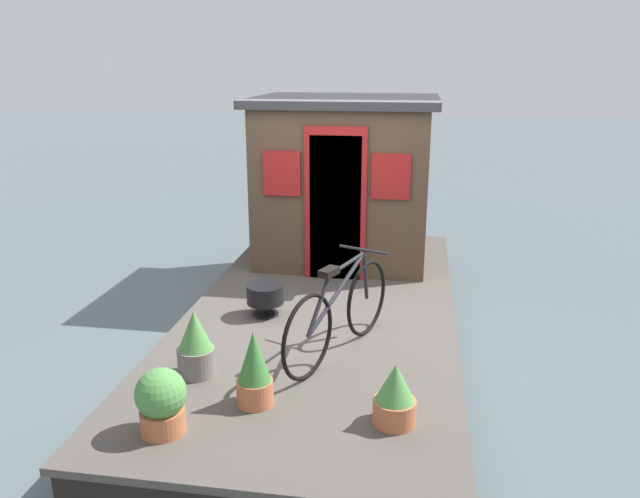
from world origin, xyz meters
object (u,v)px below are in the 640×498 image
at_px(potted_plant_ivy, 254,370).
at_px(bicycle, 340,312).
at_px(potted_plant_fern, 161,401).
at_px(houseboat_cabin, 345,178).
at_px(potted_plant_rosemary, 395,396).
at_px(potted_plant_basil, 195,345).
at_px(charcoal_grill, 265,295).

bearing_deg(potted_plant_ivy, bicycle, -29.35).
xyz_separation_m(potted_plant_ivy, potted_plant_fern, (-0.46, 0.54, -0.04)).
distance_m(houseboat_cabin, potted_plant_ivy, 3.94).
bearing_deg(potted_plant_rosemary, potted_plant_fern, 102.83).
height_order(potted_plant_fern, potted_plant_basil, potted_plant_basil).
bearing_deg(charcoal_grill, potted_plant_basil, 168.96).
bearing_deg(charcoal_grill, houseboat_cabin, -14.20).
distance_m(houseboat_cabin, potted_plant_rosemary, 4.13).
xyz_separation_m(bicycle, potted_plant_ivy, (-0.93, 0.52, -0.12)).
distance_m(houseboat_cabin, charcoal_grill, 2.39).
relative_size(bicycle, charcoal_grill, 4.23).
xyz_separation_m(potted_plant_ivy, charcoal_grill, (1.69, 0.34, -0.07)).
bearing_deg(houseboat_cabin, charcoal_grill, 165.80).
height_order(potted_plant_ivy, charcoal_grill, potted_plant_ivy).
bearing_deg(potted_plant_ivy, charcoal_grill, 11.38).
relative_size(bicycle, potted_plant_basil, 2.86).
xyz_separation_m(potted_plant_rosemary, charcoal_grill, (1.79, 1.39, -0.01)).
bearing_deg(potted_plant_rosemary, bicycle, 27.34).
height_order(bicycle, charcoal_grill, bicycle).
bearing_deg(potted_plant_basil, potted_plant_rosemary, -105.87).
distance_m(bicycle, potted_plant_rosemary, 1.17).
xyz_separation_m(houseboat_cabin, potted_plant_rosemary, (-3.96, -0.84, -0.82)).
height_order(potted_plant_ivy, potted_plant_rosemary, potted_plant_ivy).
xyz_separation_m(bicycle, potted_plant_fern, (-1.39, 1.06, -0.16)).
height_order(houseboat_cabin, potted_plant_basil, houseboat_cabin).
distance_m(potted_plant_fern, potted_plant_basil, 0.83).
xyz_separation_m(houseboat_cabin, bicycle, (-2.93, -0.31, -0.65)).
distance_m(houseboat_cabin, potted_plant_fern, 4.46).
distance_m(potted_plant_ivy, potted_plant_fern, 0.71).
bearing_deg(potted_plant_rosemary, charcoal_grill, 37.93).
relative_size(houseboat_cabin, charcoal_grill, 6.05).
xyz_separation_m(potted_plant_fern, potted_plant_basil, (0.83, 0.06, 0.03)).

